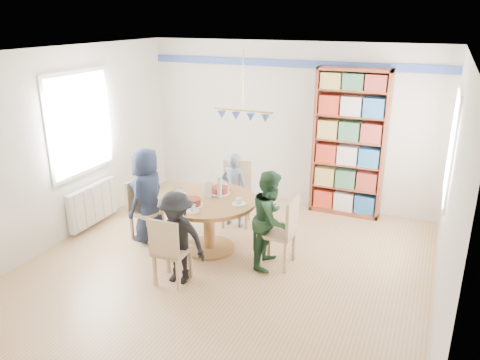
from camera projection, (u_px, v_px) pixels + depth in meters
The scene contains 14 objects.
ground at pixel (228, 265), 6.11m from camera, with size 5.00×5.00×0.00m, color tan.
room_shell at pixel (236, 126), 6.41m from camera, with size 5.00×5.00×5.00m.
radiator at pixel (93, 204), 7.16m from camera, with size 0.12×1.00×0.60m.
dining_table at pixel (209, 212), 6.34m from camera, with size 1.30×1.30×0.75m.
chair_left at pixel (142, 207), 6.72m from camera, with size 0.44×0.44×0.88m.
chair_right at pixel (284, 229), 5.94m from camera, with size 0.43×0.43×0.95m.
chair_far at pixel (237, 190), 7.20m from camera, with size 0.54×0.54×0.98m.
chair_near at pixel (169, 248), 5.52m from camera, with size 0.40×0.40×0.88m.
person_left at pixel (147, 195), 6.61m from camera, with size 0.67×0.43×1.37m, color #1A2339.
person_right at pixel (271, 219), 5.93m from camera, with size 0.62×0.48×1.28m, color #1B3721.
person_far at pixel (234, 190), 7.08m from camera, with size 0.42×0.28×1.16m, color gray.
person_near at pixel (177, 238), 5.56m from camera, with size 0.75×0.43×1.16m, color black.
bookshelf at pixel (349, 145), 7.36m from camera, with size 1.12×0.33×2.34m.
tableware at pixel (208, 194), 6.29m from camera, with size 1.08×1.08×0.28m.
Camera 1 is at (2.28, -4.88, 3.10)m, focal length 35.00 mm.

